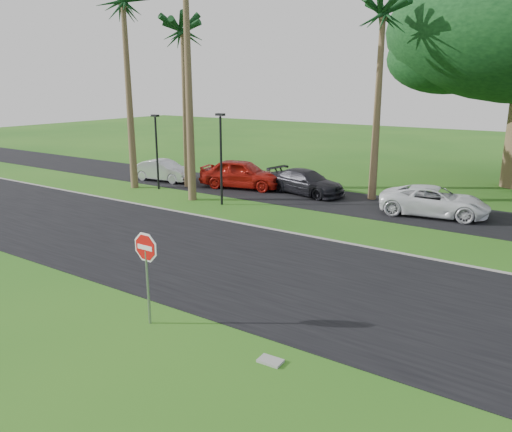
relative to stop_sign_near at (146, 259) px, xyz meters
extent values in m
plane|color=#215A16|center=(-0.50, 3.00, -1.77)|extent=(120.00, 120.00, 0.00)
cube|color=black|center=(-0.50, 5.00, -1.76)|extent=(120.00, 8.00, 0.02)
cube|color=black|center=(-0.50, 15.50, -1.76)|extent=(120.00, 5.00, 0.02)
cube|color=gray|center=(-0.50, 9.05, -1.74)|extent=(120.00, 0.12, 0.06)
cylinder|color=gray|center=(0.00, 0.00, -0.77)|extent=(0.07, 0.07, 2.00)
cylinder|color=white|center=(0.00, 0.00, 0.33)|extent=(1.05, 0.02, 1.05)
cylinder|color=red|center=(0.00, 0.00, 0.33)|extent=(0.90, 0.02, 0.90)
cube|color=white|center=(0.00, 0.00, 0.33)|extent=(0.50, 0.02, 0.12)
cone|color=brown|center=(-13.50, 12.00, 3.48)|extent=(0.44, 0.44, 10.50)
cone|color=brown|center=(-11.00, 14.00, 2.73)|extent=(0.44, 0.44, 9.00)
cone|color=brown|center=(-8.50, 11.50, 3.98)|extent=(0.44, 0.44, 11.50)
cone|color=brown|center=(-0.50, 17.00, 2.98)|extent=(0.44, 0.44, 9.50)
cylinder|color=black|center=(-12.00, 12.50, 0.33)|extent=(0.12, 0.12, 4.20)
cube|color=black|center=(-12.00, 12.50, 2.51)|extent=(0.45, 0.25, 0.12)
cylinder|color=black|center=(-6.50, 11.50, 0.48)|extent=(0.12, 0.12, 4.50)
cube|color=black|center=(-6.50, 11.50, 2.81)|extent=(0.45, 0.25, 0.12)
imported|color=#B3B5BB|center=(-13.46, 14.47, -1.11)|extent=(4.17, 1.84, 1.33)
imported|color=#A5150D|center=(-8.04, 15.45, -0.92)|extent=(5.34, 3.14, 1.71)
imported|color=black|center=(-4.06, 16.09, -1.10)|extent=(4.95, 2.75, 1.36)
imported|color=white|center=(3.20, 15.31, -1.09)|extent=(5.25, 3.03, 1.38)
cube|color=gray|center=(3.64, 0.16, -1.74)|extent=(0.57, 0.38, 0.06)
camera|label=1|loc=(8.96, -8.35, 4.35)|focal=35.00mm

